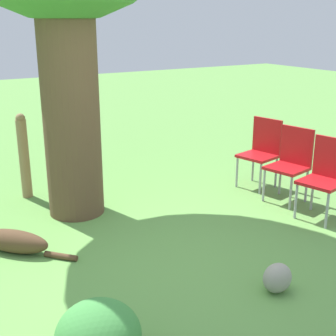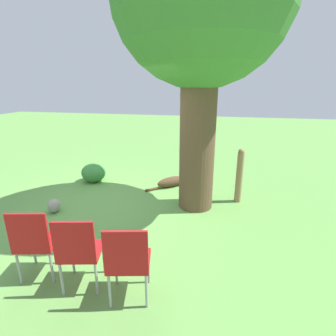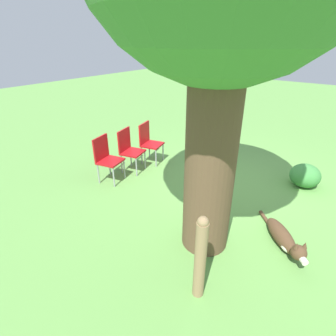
{
  "view_description": "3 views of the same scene",
  "coord_description": "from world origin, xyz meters",
  "px_view_note": "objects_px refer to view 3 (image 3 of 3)",
  "views": [
    {
      "loc": [
        -2.02,
        -3.44,
        2.18
      ],
      "look_at": [
        0.66,
        1.01,
        0.52
      ],
      "focal_mm": 50.0,
      "sensor_mm": 36.0,
      "label": 1
    },
    {
      "loc": [
        4.3,
        1.97,
        2.24
      ],
      "look_at": [
        -1.06,
        0.8,
        0.47
      ],
      "focal_mm": 28.0,
      "sensor_mm": 36.0,
      "label": 2
    },
    {
      "loc": [
        -1.61,
        4.14,
        2.64
      ],
      "look_at": [
        0.77,
        0.93,
        0.62
      ],
      "focal_mm": 28.0,
      "sensor_mm": 36.0,
      "label": 3
    }
  ],
  "objects_px": {
    "fence_post": "(200,258)",
    "red_chair_2": "(106,156)",
    "red_chair_1": "(129,148)",
    "dog": "(284,239)",
    "red_chair_0": "(149,140)"
  },
  "relations": [
    {
      "from": "dog",
      "to": "fence_post",
      "type": "xyz_separation_m",
      "value": [
        0.57,
        1.37,
        0.42
      ]
    },
    {
      "from": "dog",
      "to": "fence_post",
      "type": "height_order",
      "value": "fence_post"
    },
    {
      "from": "red_chair_0",
      "to": "dog",
      "type": "bearing_deg",
      "value": -30.08
    },
    {
      "from": "red_chair_0",
      "to": "red_chair_1",
      "type": "relative_size",
      "value": 1.0
    },
    {
      "from": "dog",
      "to": "red_chair_0",
      "type": "height_order",
      "value": "red_chair_0"
    },
    {
      "from": "fence_post",
      "to": "red_chair_2",
      "type": "height_order",
      "value": "fence_post"
    },
    {
      "from": "red_chair_0",
      "to": "red_chair_1",
      "type": "height_order",
      "value": "same"
    },
    {
      "from": "dog",
      "to": "red_chair_2",
      "type": "height_order",
      "value": "red_chair_2"
    },
    {
      "from": "dog",
      "to": "fence_post",
      "type": "bearing_deg",
      "value": -64.79
    },
    {
      "from": "dog",
      "to": "red_chair_2",
      "type": "bearing_deg",
      "value": -129.58
    },
    {
      "from": "dog",
      "to": "fence_post",
      "type": "distance_m",
      "value": 1.55
    },
    {
      "from": "red_chair_0",
      "to": "red_chair_1",
      "type": "xyz_separation_m",
      "value": [
        0.05,
        0.59,
        0.0
      ]
    },
    {
      "from": "red_chair_1",
      "to": "dog",
      "type": "bearing_deg",
      "value": -20.29
    },
    {
      "from": "fence_post",
      "to": "red_chair_1",
      "type": "xyz_separation_m",
      "value": [
        2.79,
        -1.81,
        -0.02
      ]
    },
    {
      "from": "dog",
      "to": "red_chair_2",
      "type": "xyz_separation_m",
      "value": [
        3.41,
        0.15,
        0.4
      ]
    }
  ]
}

